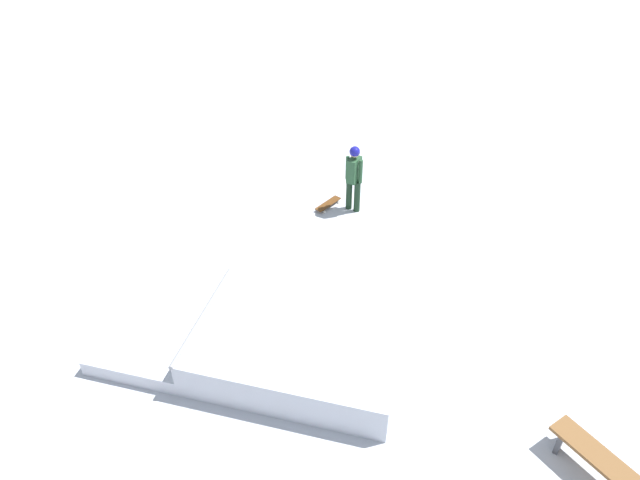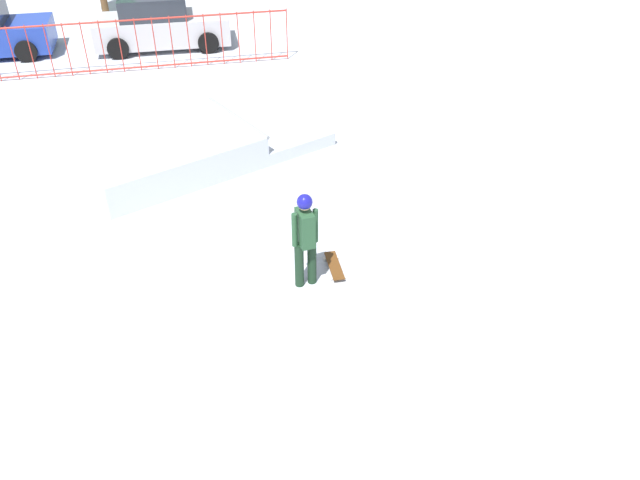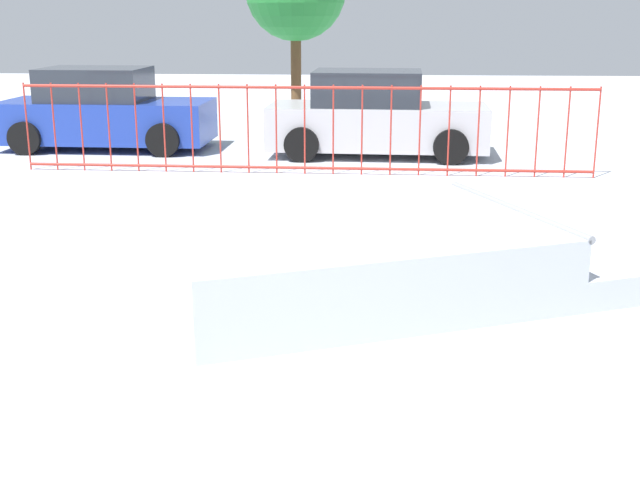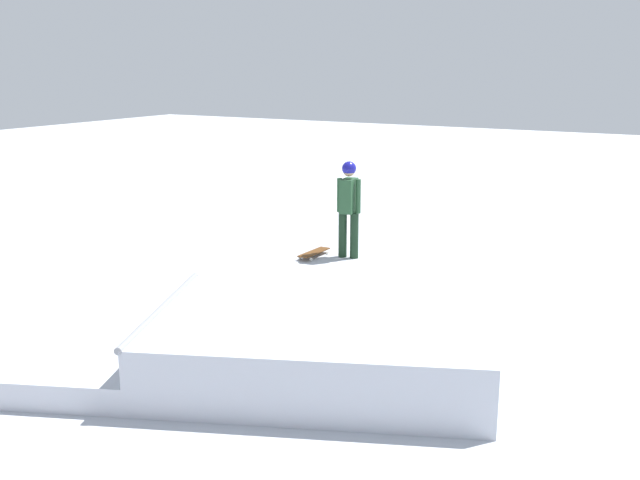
{
  "view_description": "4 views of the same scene",
  "coord_description": "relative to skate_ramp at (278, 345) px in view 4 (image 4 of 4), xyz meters",
  "views": [
    {
      "loc": [
        -3.83,
        6.95,
        8.22
      ],
      "look_at": [
        2.1,
        -0.88,
        0.9
      ],
      "focal_mm": 33.67,
      "sensor_mm": 36.0,
      "label": 1
    },
    {
      "loc": [
        1.18,
        -11.58,
        6.84
      ],
      "look_at": [
        3.15,
        -3.56,
        1.0
      ],
      "focal_mm": 36.31,
      "sensor_mm": 36.0,
      "label": 2
    },
    {
      "loc": [
        1.07,
        -6.54,
        2.68
      ],
      "look_at": [
        0.63,
        1.0,
        0.6
      ],
      "focal_mm": 46.82,
      "sensor_mm": 36.0,
      "label": 3
    },
    {
      "loc": [
        -2.84,
        7.96,
        3.41
      ],
      "look_at": [
        2.23,
        -1.02,
        0.9
      ],
      "focal_mm": 41.28,
      "sensor_mm": 36.0,
      "label": 4
    }
  ],
  "objects": [
    {
      "name": "ground_plane",
      "position": [
        -1.37,
        -1.47,
        -0.32
      ],
      "size": [
        60.0,
        60.0,
        0.0
      ],
      "primitive_type": "plane",
      "color": "#B2B7C1"
    },
    {
      "name": "skate_ramp",
      "position": [
        0.0,
        0.0,
        0.0
      ],
      "size": [
        5.98,
        4.45,
        0.74
      ],
      "rotation": [
        0.0,
        0.0,
        0.39
      ],
      "color": "silver",
      "rests_on": "ground"
    },
    {
      "name": "skater",
      "position": [
        1.59,
        -4.81,
        0.69
      ],
      "size": [
        0.44,
        0.4,
        1.73
      ],
      "rotation": [
        0.0,
        0.0,
        1.69
      ],
      "color": "black",
      "rests_on": "ground"
    },
    {
      "name": "skateboard",
      "position": [
        2.15,
        -4.55,
        -0.24
      ],
      "size": [
        0.29,
        0.81,
        0.09
      ],
      "rotation": [
        0.0,
        0.0,
        1.53
      ],
      "color": "#593314",
      "rests_on": "ground"
    }
  ]
}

